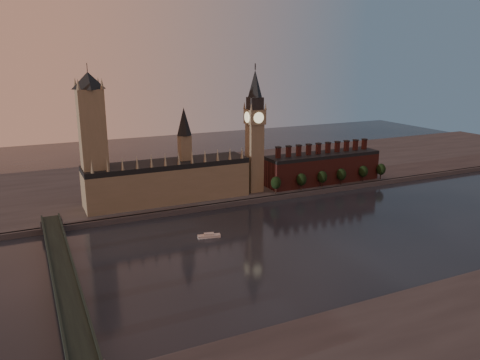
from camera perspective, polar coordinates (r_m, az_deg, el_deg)
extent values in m
plane|color=black|center=(311.19, 9.35, -7.35)|extent=(900.00, 900.00, 0.00)
cube|color=#4B4B51|center=(383.29, 1.76, -2.54)|extent=(900.00, 4.00, 4.00)
cube|color=#4B4B51|center=(462.21, -3.30, 0.48)|extent=(900.00, 180.00, 4.00)
cube|color=gray|center=(378.16, -8.77, -0.43)|extent=(130.00, 30.00, 28.00)
cube|color=black|center=(374.31, -8.87, 1.93)|extent=(130.00, 30.00, 4.00)
cube|color=gray|center=(376.60, -6.74, 3.64)|extent=(9.00, 9.00, 24.00)
cone|color=black|center=(372.85, -6.85, 7.11)|extent=(12.00, 12.00, 22.00)
cone|color=gray|center=(347.69, -17.60, 1.60)|extent=(2.60, 2.60, 10.00)
cone|color=gray|center=(349.16, -15.86, 1.78)|extent=(2.60, 2.60, 10.00)
cone|color=gray|center=(350.96, -14.14, 1.97)|extent=(2.60, 2.60, 10.00)
cone|color=gray|center=(353.07, -12.44, 2.14)|extent=(2.60, 2.60, 10.00)
cone|color=gray|center=(355.49, -10.75, 2.32)|extent=(2.60, 2.60, 10.00)
cone|color=gray|center=(358.21, -9.10, 2.49)|extent=(2.60, 2.60, 10.00)
cone|color=gray|center=(361.24, -7.46, 2.65)|extent=(2.60, 2.60, 10.00)
cone|color=gray|center=(364.55, -5.86, 2.81)|extent=(2.60, 2.60, 10.00)
cone|color=gray|center=(368.15, -4.28, 2.97)|extent=(2.60, 2.60, 10.00)
cone|color=gray|center=(372.03, -2.74, 3.12)|extent=(2.60, 2.60, 10.00)
cone|color=gray|center=(376.16, -1.23, 3.26)|extent=(2.60, 2.60, 10.00)
cone|color=gray|center=(380.56, 0.25, 3.40)|extent=(2.60, 2.60, 10.00)
cube|color=gray|center=(360.17, -17.39, 3.36)|extent=(18.00, 18.00, 90.00)
cone|color=black|center=(354.18, -18.03, 11.47)|extent=(24.00, 24.00, 12.00)
cylinder|color=#232326|center=(353.95, -18.11, 12.43)|extent=(0.50, 0.50, 12.00)
cone|color=gray|center=(345.38, -19.16, 10.97)|extent=(3.00, 3.00, 8.00)
cone|color=gray|center=(347.52, -16.50, 11.20)|extent=(3.00, 3.00, 8.00)
cone|color=gray|center=(361.26, -19.46, 11.08)|extent=(3.00, 3.00, 8.00)
cone|color=gray|center=(363.31, -16.91, 11.30)|extent=(3.00, 3.00, 8.00)
cube|color=gray|center=(397.03, 1.78, 2.70)|extent=(12.00, 12.00, 58.00)
cube|color=gray|center=(391.17, 1.82, 7.71)|extent=(14.00, 14.00, 12.00)
cube|color=#232326|center=(389.96, 1.83, 9.32)|extent=(11.00, 11.00, 10.00)
cone|color=black|center=(388.75, 1.85, 11.67)|extent=(13.00, 13.00, 22.00)
cylinder|color=#232326|center=(388.23, 1.87, 13.66)|extent=(1.00, 1.00, 5.00)
cylinder|color=beige|center=(384.82, 2.31, 7.59)|extent=(9.00, 0.50, 9.00)
cylinder|color=beige|center=(397.55, 1.34, 7.83)|extent=(9.00, 0.50, 9.00)
cylinder|color=beige|center=(387.97, 0.86, 7.66)|extent=(0.50, 9.00, 9.00)
cylinder|color=beige|center=(394.47, 2.76, 7.76)|extent=(0.50, 9.00, 9.00)
cone|color=gray|center=(381.47, 1.40, 8.90)|extent=(2.00, 2.00, 6.00)
cone|color=gray|center=(387.43, 3.14, 8.97)|extent=(2.00, 2.00, 6.00)
cone|color=gray|center=(393.07, 0.54, 9.08)|extent=(2.00, 2.00, 6.00)
cone|color=gray|center=(398.87, 2.24, 9.15)|extent=(2.00, 2.00, 6.00)
cube|color=#5B2622|center=(436.30, 9.98, 1.30)|extent=(110.00, 25.00, 24.00)
cube|color=black|center=(433.39, 10.06, 3.03)|extent=(110.00, 25.00, 3.00)
cube|color=#5B2622|center=(407.26, 4.67, 3.32)|extent=(3.50, 3.50, 9.00)
cube|color=#232326|center=(406.30, 4.68, 4.01)|extent=(4.20, 4.20, 1.00)
cube|color=#5B2622|center=(412.48, 5.93, 3.44)|extent=(3.50, 3.50, 9.00)
cube|color=#232326|center=(411.53, 5.95, 4.12)|extent=(4.20, 4.20, 1.00)
cube|color=#5B2622|center=(417.89, 7.16, 3.55)|extent=(3.50, 3.50, 9.00)
cube|color=#232326|center=(416.95, 7.18, 4.22)|extent=(4.20, 4.20, 1.00)
cube|color=#5B2622|center=(423.49, 8.36, 3.66)|extent=(3.50, 3.50, 9.00)
cube|color=#232326|center=(422.56, 8.39, 4.32)|extent=(4.20, 4.20, 1.00)
cube|color=#5B2622|center=(429.27, 9.53, 3.76)|extent=(3.50, 3.50, 9.00)
cube|color=#232326|center=(428.36, 9.56, 4.42)|extent=(4.20, 4.20, 1.00)
cube|color=#5B2622|center=(435.22, 10.66, 3.86)|extent=(3.50, 3.50, 9.00)
cube|color=#232326|center=(434.32, 10.69, 4.51)|extent=(4.20, 4.20, 1.00)
cube|color=#5B2622|center=(441.35, 11.77, 3.95)|extent=(3.50, 3.50, 9.00)
cube|color=#232326|center=(440.46, 11.80, 4.59)|extent=(4.20, 4.20, 1.00)
cube|color=#5B2622|center=(447.63, 12.84, 4.05)|extent=(3.50, 3.50, 9.00)
cube|color=#232326|center=(446.75, 12.88, 4.67)|extent=(4.20, 4.20, 1.00)
cube|color=#5B2622|center=(454.06, 13.89, 4.13)|extent=(3.50, 3.50, 9.00)
cube|color=#232326|center=(453.20, 13.93, 4.75)|extent=(4.20, 4.20, 1.00)
cube|color=#5B2622|center=(460.64, 14.90, 4.22)|extent=(3.50, 3.50, 9.00)
cube|color=#232326|center=(459.79, 14.94, 4.83)|extent=(4.20, 4.20, 1.00)
cylinder|color=black|center=(396.27, 4.38, -1.24)|extent=(0.80, 0.80, 6.00)
ellipsoid|color=black|center=(394.53, 4.40, -0.33)|extent=(8.60, 8.60, 10.75)
cylinder|color=black|center=(409.07, 7.48, -0.81)|extent=(0.80, 0.80, 6.00)
ellipsoid|color=black|center=(407.38, 7.51, 0.07)|extent=(8.60, 8.60, 10.75)
cylinder|color=black|center=(420.63, 9.96, -0.47)|extent=(0.80, 0.80, 6.00)
ellipsoid|color=black|center=(418.98, 10.00, 0.38)|extent=(8.60, 8.60, 10.75)
cylinder|color=black|center=(432.87, 12.21, -0.15)|extent=(0.80, 0.80, 6.00)
ellipsoid|color=black|center=(431.27, 12.26, 0.68)|extent=(8.60, 8.60, 10.75)
cylinder|color=black|center=(448.64, 14.74, 0.22)|extent=(0.80, 0.80, 6.00)
ellipsoid|color=black|center=(447.10, 14.80, 1.02)|extent=(8.60, 8.60, 10.75)
cylinder|color=black|center=(461.57, 16.75, 0.48)|extent=(0.80, 0.80, 6.00)
ellipsoid|color=black|center=(460.07, 16.81, 1.26)|extent=(8.60, 8.60, 10.75)
cube|color=#1D2D27|center=(254.80, -20.60, -11.13)|extent=(12.00, 200.00, 2.50)
cube|color=#1D2D27|center=(253.81, -21.90, -10.89)|extent=(1.00, 200.00, 1.30)
cube|color=#1D2D27|center=(254.31, -19.39, -10.59)|extent=(1.00, 200.00, 1.30)
cube|color=#4B4B51|center=(343.83, -22.02, -4.86)|extent=(14.00, 8.00, 6.00)
cylinder|color=#232326|center=(216.65, -19.31, -17.40)|extent=(8.00, 8.00, 7.75)
cylinder|color=#232326|center=(246.28, -20.23, -13.36)|extent=(8.00, 8.00, 7.75)
cylinder|color=#232326|center=(276.92, -20.93, -10.20)|extent=(8.00, 8.00, 7.75)
cylinder|color=#232326|center=(308.27, -21.47, -7.67)|extent=(8.00, 8.00, 7.75)
cylinder|color=#232326|center=(340.12, -21.91, -5.62)|extent=(8.00, 8.00, 7.75)
cube|color=silver|center=(313.40, -3.79, -6.84)|extent=(15.62, 7.32, 1.72)
cube|color=silver|center=(312.84, -3.80, -6.59)|extent=(6.98, 4.49, 1.29)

